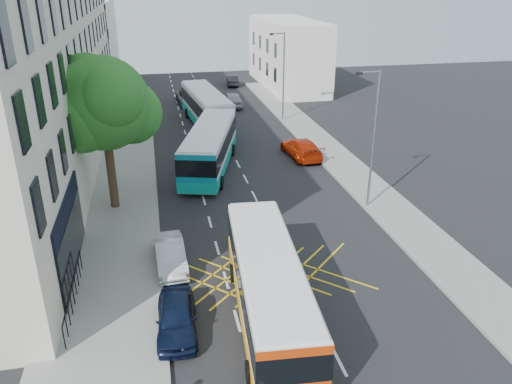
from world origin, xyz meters
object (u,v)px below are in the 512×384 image
street_tree (103,105)px  bus_near (269,286)px  bus_far (206,107)px  parked_car_silver (170,254)px  lamp_far (283,72)px  parked_car_blue (177,317)px  lamp_near (373,133)px  bus_mid (210,147)px  distant_car_grey (188,98)px  red_hatchback (301,148)px  distant_car_silver (232,99)px  distant_car_dark (232,80)px

street_tree → bus_near: 14.50m
bus_far → parked_car_silver: (-4.59, -24.26, -1.03)m
lamp_far → parked_car_blue: 31.66m
lamp_near → lamp_far: bearing=90.0°
bus_mid → distant_car_grey: bearing=105.5°
parked_car_blue → red_hatchback: red_hatchback is taller
street_tree → bus_far: size_ratio=0.77×
street_tree → distant_car_grey: 27.08m
parked_car_blue → bus_mid: bearing=81.8°
bus_mid → parked_car_blue: 17.93m
distant_car_silver → bus_mid: bearing=78.0°
street_tree → bus_far: (7.50, 17.03, -4.62)m
red_hatchback → distant_car_dark: (-0.71, 27.94, -0.08)m
bus_mid → distant_car_dark: (6.40, 29.08, -0.99)m
bus_mid → bus_far: (1.08, 11.55, 0.05)m
street_tree → bus_mid: bearing=40.5°
distant_car_silver → parked_car_blue: bearing=79.4°
parked_car_blue → red_hatchback: (10.62, 18.70, 0.07)m
bus_near → distant_car_silver: 35.88m
parked_car_silver → distant_car_silver: size_ratio=0.87×
bus_far → distant_car_silver: 7.50m
bus_mid → parked_car_silver: (-3.50, -12.71, -0.98)m
bus_mid → distant_car_silver: 18.71m
red_hatchback → distant_car_silver: distant_car_silver is taller
lamp_far → bus_near: 30.31m
lamp_far → parked_car_blue: bearing=-112.1°
bus_far → red_hatchback: bearing=-65.6°
street_tree → parked_car_silver: size_ratio=2.27×
lamp_far → parked_car_silver: (-11.80, -24.26, -3.98)m
distant_car_dark → bus_mid: bearing=82.9°
distant_car_silver → distant_car_grey: bearing=-22.8°
distant_car_grey → distant_car_silver: size_ratio=1.13×
distant_car_dark → bus_near: bearing=87.7°
bus_near → street_tree: bearing=123.1°
lamp_far → distant_car_grey: (-8.16, 8.64, -3.92)m
street_tree → bus_near: street_tree is taller
bus_near → lamp_far: bearing=78.7°
parked_car_blue → parked_car_silver: (0.00, 4.85, -0.01)m
lamp_near → red_hatchback: lamp_near is taller
parked_car_blue → parked_car_silver: parked_car_blue is taller
lamp_far → parked_car_silver: lamp_far is taller
lamp_far → bus_near: size_ratio=0.77×
bus_far → red_hatchback: 12.07m
bus_mid → distant_car_silver: bus_mid is taller
distant_car_dark → lamp_far: bearing=101.5°
red_hatchback → distant_car_dark: size_ratio=1.28×
lamp_near → parked_car_silver: bearing=-160.1°
street_tree → parked_car_blue: street_tree is taller
bus_mid → distant_car_grey: 20.22m
street_tree → lamp_near: (14.71, -2.97, -1.68)m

